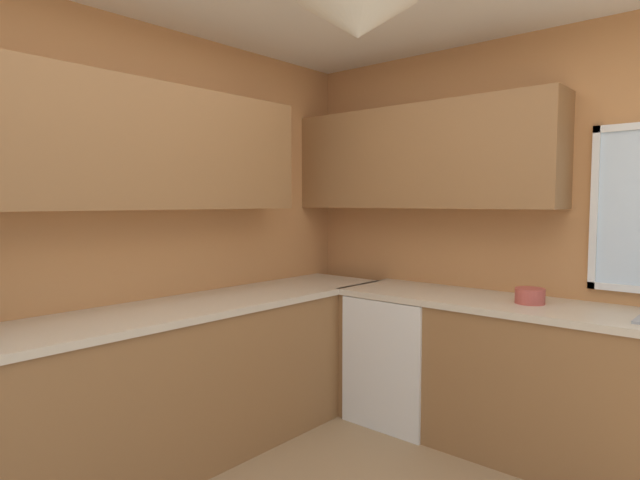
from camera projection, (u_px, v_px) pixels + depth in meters
room_shell at (308, 140)px, 2.77m from camera, size 3.59×3.92×2.61m
counter_run_left at (147, 393)px, 2.89m from camera, size 0.65×3.53×0.90m
counter_run_back at (553, 385)px, 3.02m from camera, size 2.68×0.65×0.90m
dishwasher at (404, 357)px, 3.63m from camera, size 0.60×0.60×0.86m
bowl at (530, 296)px, 3.08m from camera, size 0.17×0.17×0.09m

